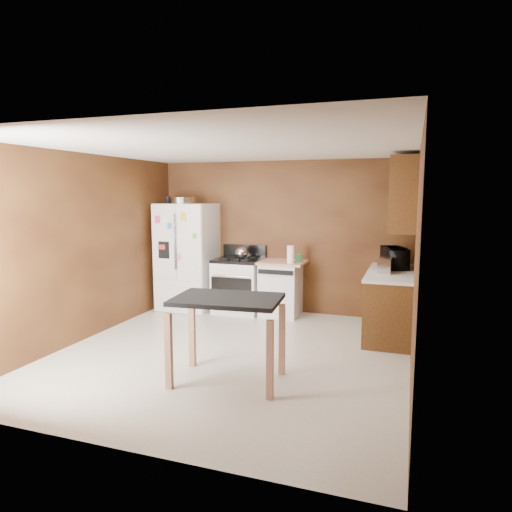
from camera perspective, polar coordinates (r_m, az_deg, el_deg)
The scene contains 18 objects.
floor at distance 5.77m, azimuth -3.13°, elevation -12.12°, with size 4.50×4.50×0.00m, color beige.
ceiling at distance 5.45m, azimuth -3.34°, elevation 13.43°, with size 4.50×4.50×0.00m, color white.
wall_back at distance 7.59m, azimuth 3.20°, elevation 2.39°, with size 4.20×4.20×0.00m, color brown.
wall_front at distance 3.52m, azimuth -17.23°, elevation -4.28°, with size 4.20×4.20×0.00m, color brown.
wall_left at distance 6.55m, azimuth -20.50°, elevation 1.05°, with size 4.50×4.50×0.00m, color brown.
wall_right at distance 5.07m, azimuth 19.32°, elevation -0.74°, with size 4.50×4.50×0.00m, color brown.
roasting_pan at distance 7.77m, azimuth -9.13°, elevation 6.88°, with size 0.42×0.42×0.10m, color silver.
pen_cup at distance 7.88m, azimuth -10.94°, elevation 6.92°, with size 0.08×0.08×0.12m, color black.
kettle at distance 7.44m, azimuth -1.84°, elevation 0.37°, with size 0.20×0.20×0.20m, color silver.
paper_towel at distance 7.10m, azimuth 4.37°, elevation 0.19°, with size 0.12×0.12×0.27m, color white.
green_canister at distance 7.30m, azimuth 5.37°, elevation -0.21°, with size 0.11×0.11×0.12m, color #42AE64.
toaster at distance 6.41m, azimuth 15.84°, elevation -1.10°, with size 0.18×0.29×0.21m, color silver.
microwave at distance 6.82m, azimuth 16.93°, elevation -0.33°, with size 0.50×0.34×0.28m, color black.
refrigerator at distance 7.84m, azimuth -8.57°, elevation -0.08°, with size 0.90×0.80×1.80m.
gas_range at distance 7.60m, azimuth -2.18°, elevation -3.61°, with size 0.76×0.68×1.10m.
dishwasher at distance 7.40m, azimuth 3.11°, elevation -4.00°, with size 0.78×0.63×0.89m.
right_cabinets at distance 6.59m, azimuth 16.87°, elevation -1.77°, with size 0.63×1.58×2.45m.
island at distance 4.76m, azimuth -3.61°, elevation -6.93°, with size 1.17×0.83×0.91m.
Camera 1 is at (2.05, -5.02, 1.97)m, focal length 32.00 mm.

